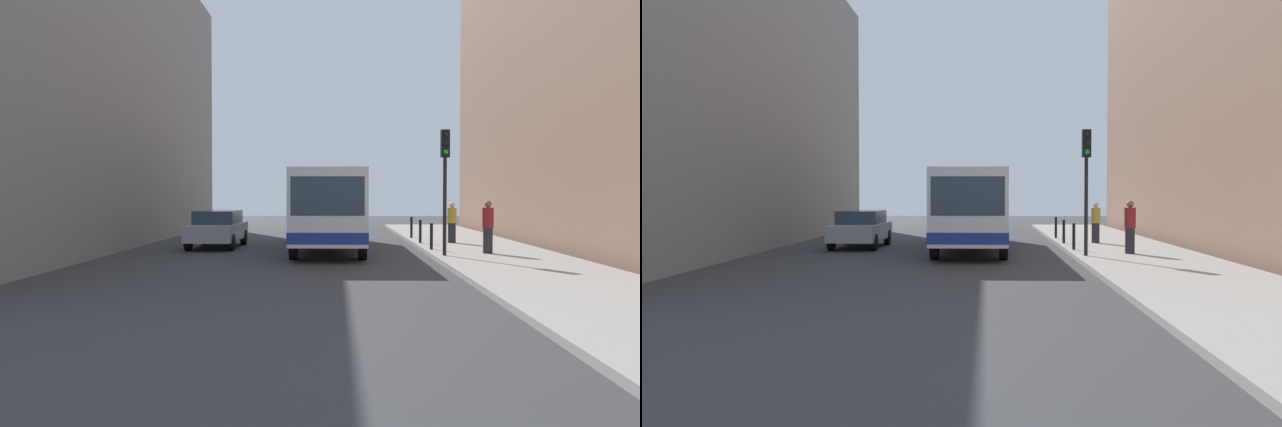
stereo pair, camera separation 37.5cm
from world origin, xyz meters
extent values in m
plane|color=#38383A|center=(0.00, 0.00, 0.00)|extent=(80.00, 80.00, 0.00)
cube|color=#9E9991|center=(5.40, 0.00, 0.07)|extent=(4.40, 40.00, 0.15)
cube|color=gray|center=(-11.50, 4.00, 6.78)|extent=(7.00, 32.00, 13.55)
cube|color=#936B56|center=(11.50, 4.00, 7.38)|extent=(7.00, 32.00, 14.75)
cube|color=white|center=(-0.28, 2.84, 1.75)|extent=(2.53, 11.01, 2.50)
cube|color=navy|center=(-0.28, 2.84, 0.80)|extent=(2.55, 11.03, 0.36)
cube|color=#2D3D4C|center=(-0.26, -2.64, 2.10)|extent=(2.26, 0.07, 1.20)
cube|color=#2D3D4C|center=(-0.28, 3.34, 2.10)|extent=(2.55, 9.41, 1.00)
cylinder|color=black|center=(0.86, -1.06, 0.50)|extent=(0.28, 1.00, 1.00)
cylinder|color=black|center=(-1.40, -1.06, 0.50)|extent=(0.28, 1.00, 1.00)
cylinder|color=black|center=(0.84, 6.74, 0.50)|extent=(0.28, 1.00, 1.00)
cylinder|color=black|center=(-1.42, 6.74, 0.50)|extent=(0.28, 1.00, 1.00)
cube|color=#A5A8AD|center=(-4.75, 3.64, 0.64)|extent=(1.89, 4.44, 0.64)
cube|color=#2D3D4C|center=(-4.75, 3.79, 1.22)|extent=(1.65, 2.50, 0.52)
cylinder|color=black|center=(-3.96, 2.12, 0.32)|extent=(0.23, 0.64, 0.64)
cylinder|color=black|center=(-5.60, 2.15, 0.32)|extent=(0.23, 0.64, 0.64)
cylinder|color=black|center=(-3.90, 5.12, 0.32)|extent=(0.23, 0.64, 0.64)
cylinder|color=black|center=(-5.54, 5.15, 0.32)|extent=(0.23, 0.64, 0.64)
cube|color=black|center=(-0.55, 13.36, 0.64)|extent=(2.10, 4.52, 0.64)
cube|color=#2D3D4C|center=(-0.56, 13.51, 1.22)|extent=(1.77, 2.57, 0.52)
cylinder|color=black|center=(0.38, 11.92, 0.32)|extent=(0.26, 0.65, 0.64)
cylinder|color=black|center=(-1.26, 11.80, 0.32)|extent=(0.26, 0.65, 0.64)
cylinder|color=black|center=(0.17, 14.91, 0.32)|extent=(0.26, 0.65, 0.64)
cylinder|color=black|center=(-1.47, 14.80, 0.32)|extent=(0.26, 0.65, 0.64)
cylinder|color=black|center=(3.55, -1.11, 1.75)|extent=(0.12, 0.12, 3.20)
cube|color=black|center=(3.55, -1.11, 3.80)|extent=(0.28, 0.24, 0.90)
sphere|color=black|center=(3.55, -1.24, 4.08)|extent=(0.16, 0.16, 0.16)
sphere|color=black|center=(3.55, -1.24, 3.80)|extent=(0.16, 0.16, 0.16)
sphere|color=green|center=(3.55, -1.24, 3.52)|extent=(0.16, 0.16, 0.16)
cylinder|color=black|center=(3.45, 1.13, 0.62)|extent=(0.11, 0.11, 0.95)
cylinder|color=black|center=(3.45, 4.24, 0.62)|extent=(0.11, 0.11, 0.95)
cylinder|color=black|center=(3.45, 7.35, 0.62)|extent=(0.11, 0.11, 0.95)
cylinder|color=#26262D|center=(5.14, -0.32, 0.59)|extent=(0.32, 0.32, 0.87)
cylinder|color=maroon|center=(5.14, -0.32, 1.36)|extent=(0.38, 0.38, 0.67)
sphere|color=#8C6647|center=(5.14, -0.32, 1.82)|extent=(0.24, 0.24, 0.24)
cylinder|color=#26262D|center=(4.76, 4.43, 0.55)|extent=(0.32, 0.32, 0.81)
cylinder|color=gold|center=(4.76, 4.43, 1.27)|extent=(0.38, 0.38, 0.62)
sphere|color=beige|center=(4.76, 4.43, 1.70)|extent=(0.22, 0.22, 0.22)
camera|label=1|loc=(-0.04, -22.74, 2.20)|focal=37.12mm
camera|label=2|loc=(0.34, -22.73, 2.20)|focal=37.12mm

